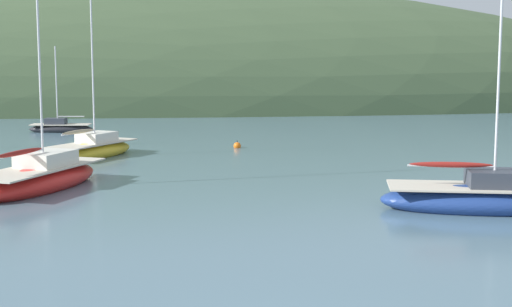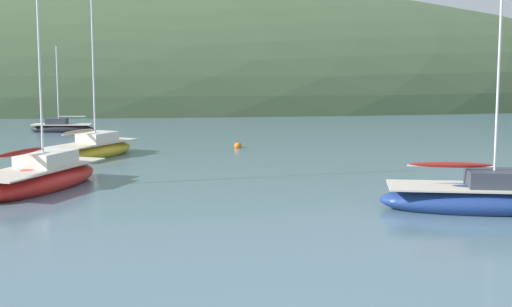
% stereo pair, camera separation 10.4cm
% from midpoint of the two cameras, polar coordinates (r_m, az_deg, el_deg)
% --- Properties ---
extents(far_shoreline_hill, '(150.00, 36.00, 31.67)m').
position_cam_midpoint_polar(far_shoreline_hill, '(86.67, -18.20, 3.55)').
color(far_shoreline_hill, '#425638').
rests_on(far_shoreline_hill, ground).
extents(sailboat_teal_outer, '(7.44, 3.50, 10.35)m').
position_cam_midpoint_polar(sailboat_teal_outer, '(27.28, 17.19, -3.29)').
color(sailboat_teal_outer, navy).
rests_on(sailboat_teal_outer, ground).
extents(sailboat_navy_dinghy, '(4.97, 7.80, 10.41)m').
position_cam_midpoint_polar(sailboat_navy_dinghy, '(31.55, -16.18, -1.82)').
color(sailboat_navy_dinghy, red).
rests_on(sailboat_navy_dinghy, ground).
extents(sailboat_black_sloop, '(4.61, 1.68, 6.26)m').
position_cam_midpoint_polar(sailboat_black_sloop, '(55.26, -14.61, 1.94)').
color(sailboat_black_sloop, '#232328').
rests_on(sailboat_black_sloop, ground).
extents(sailboat_grey_yawl, '(4.87, 6.61, 8.81)m').
position_cam_midpoint_polar(sailboat_grey_yawl, '(40.94, -12.36, 0.29)').
color(sailboat_grey_yawl, gold).
rests_on(sailboat_grey_yawl, ground).
extents(mooring_buoy_channel, '(0.44, 0.44, 0.54)m').
position_cam_midpoint_polar(mooring_buoy_channel, '(43.98, -1.33, 0.59)').
color(mooring_buoy_channel, orange).
rests_on(mooring_buoy_channel, ground).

